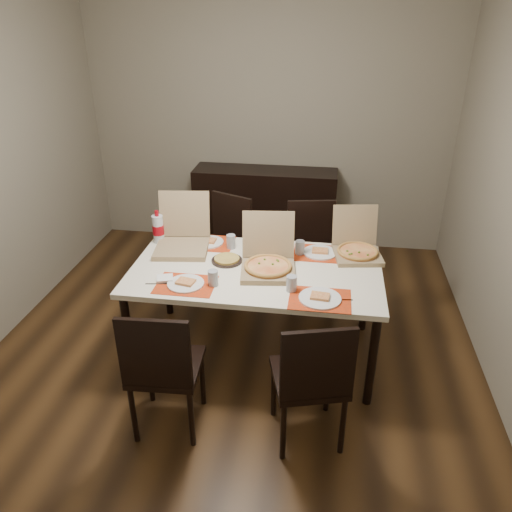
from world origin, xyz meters
The scene contains 19 objects.
ground centered at (0.00, 0.00, -0.01)m, with size 3.80×4.00×0.02m, color #452C15.
room_walls centered at (0.00, 0.43, 1.73)m, with size 3.84×4.02×2.62m.
sideboard centered at (0.00, 1.78, 0.45)m, with size 1.50×0.40×0.90m, color black.
dining_table centered at (0.18, -0.08, 0.68)m, with size 1.80×1.00×0.75m.
chair_near_left centered at (-0.26, -0.96, 0.51)m, with size 0.44×0.44×0.93m.
chair_near_right centered at (0.64, -0.92, 0.51)m, with size 0.52×0.52×0.93m.
chair_far_left centered at (-0.24, 0.81, 0.51)m, with size 0.55×0.55×0.93m.
chair_far_right centered at (0.55, 0.76, 0.51)m, with size 0.49×0.49×0.93m.
setting_near_left centered at (-0.23, -0.37, 0.77)m, with size 0.50×0.30×0.11m.
setting_near_right centered at (0.60, -0.42, 0.77)m, with size 0.44×0.30×0.11m.
setting_far_left centered at (-0.23, 0.27, 0.77)m, with size 0.52×0.30×0.11m.
setting_far_right centered at (0.59, 0.22, 0.77)m, with size 0.44×0.30×0.11m.
napkin_loose centered at (0.26, -0.09, 0.76)m, with size 0.12×0.11×0.02m, color white.
pizza_box_center centered at (0.27, -0.09, 0.81)m, with size 0.43×0.46×0.38m.
pizza_box_right centered at (0.90, 0.24, 0.81)m, with size 0.40×0.43×0.34m.
pizza_box_left centered at (-0.43, 0.17, 0.81)m, with size 0.45×0.49×0.40m.
faina_plate centered at (-0.05, 0.00, 0.76)m, with size 0.23×0.23×0.03m.
dip_bowl centered at (0.36, 0.08, 0.76)m, with size 0.11×0.11×0.03m, color white.
soda_bottle centered at (-0.65, 0.24, 0.86)m, with size 0.09×0.09×0.27m.
Camera 1 is at (0.65, -3.21, 2.47)m, focal length 35.00 mm.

